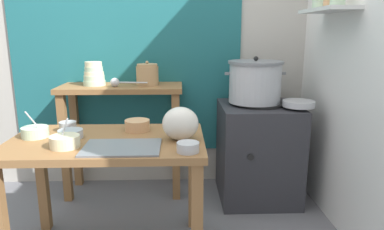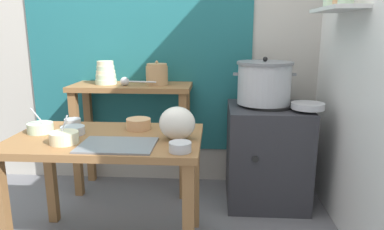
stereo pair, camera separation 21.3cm
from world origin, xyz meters
The scene contains 18 objects.
wall_back centered at (0.08, 1.10, 1.30)m, with size 4.40×0.12×2.60m.
wall_right centered at (1.40, 0.20, 1.30)m, with size 0.30×3.20×2.60m.
prep_table centered at (-0.13, -0.02, 0.61)m, with size 1.10×0.66×0.72m.
back_shelf_table centered at (-0.17, 0.83, 0.68)m, with size 0.96×0.40×0.90m.
stove_block centered at (0.91, 0.70, 0.38)m, with size 0.60×0.61×0.78m.
steamer_pot centered at (0.87, 0.72, 0.94)m, with size 0.47×0.42×0.35m.
clay_pot centered at (0.04, 0.83, 0.98)m, with size 0.17×0.17×0.19m.
bowl_stack_enamel centered at (-0.38, 0.84, 0.98)m, with size 0.17×0.17×0.19m.
ladle centered at (-0.20, 0.76, 0.94)m, with size 0.29×0.07×0.07m.
serving_tray centered at (-0.02, -0.19, 0.72)m, with size 0.40×0.28×0.01m, color slate.
plastic_bag centered at (0.29, -0.05, 0.81)m, with size 0.20×0.17×0.19m, color silver.
wide_pan centered at (1.16, 0.54, 0.80)m, with size 0.23×0.23×0.04m, color #B7BABF.
prep_bowl_0 centered at (-0.32, -0.16, 0.75)m, with size 0.15×0.15×0.15m.
prep_bowl_1 centered at (-0.34, 0.01, 0.75)m, with size 0.14×0.14×0.05m.
prep_bowl_2 centered at (-0.55, 0.03, 0.75)m, with size 0.15×0.15×0.16m.
prep_bowl_3 centered at (0.03, 0.15, 0.76)m, with size 0.15×0.15×0.07m.
prep_bowl_4 centered at (0.33, -0.25, 0.75)m, with size 0.11×0.11×0.05m.
prep_bowl_5 centered at (-0.40, 0.16, 0.75)m, with size 0.10×0.10×0.06m.
Camera 1 is at (0.29, -1.94, 1.31)m, focal length 32.89 mm.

